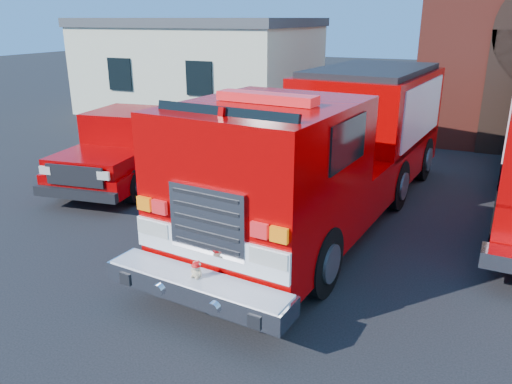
% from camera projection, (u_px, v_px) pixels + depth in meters
% --- Properties ---
extents(ground, '(100.00, 100.00, 0.00)m').
position_uv_depth(ground, '(278.00, 232.00, 10.68)').
color(ground, black).
rests_on(ground, ground).
extents(side_building, '(10.20, 8.20, 4.35)m').
position_uv_depth(side_building, '(204.00, 64.00, 24.60)').
color(side_building, beige).
rests_on(side_building, ground).
extents(fire_engine, '(4.00, 10.60, 3.19)m').
position_uv_depth(fire_engine, '(334.00, 145.00, 11.17)').
color(fire_engine, black).
rests_on(fire_engine, ground).
extents(pickup_truck, '(2.92, 6.27, 1.98)m').
position_uv_depth(pickup_truck, '(138.00, 145.00, 14.11)').
color(pickup_truck, black).
rests_on(pickup_truck, ground).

